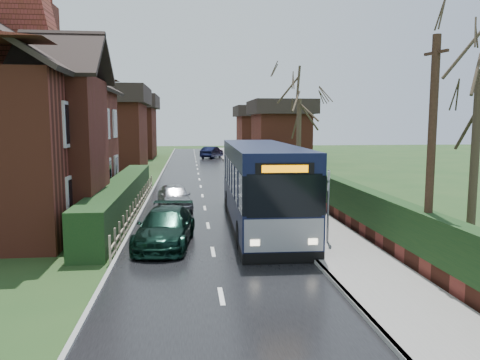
{
  "coord_description": "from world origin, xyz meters",
  "views": [
    {
      "loc": [
        -0.74,
        -17.04,
        4.26
      ],
      "look_at": [
        1.43,
        2.87,
        1.8
      ],
      "focal_mm": 35.0,
      "sensor_mm": 36.0,
      "label": 1
    }
  ],
  "objects": [
    {
      "name": "picket_fence",
      "position": [
        -3.15,
        5.0,
        0.45
      ],
      "size": [
        0.1,
        16.0,
        0.9
      ],
      "primitive_type": null,
      "color": "tan",
      "rests_on": "ground"
    },
    {
      "name": "car_green",
      "position": [
        -1.6,
        -0.89,
        0.64
      ],
      "size": [
        2.25,
        4.55,
        1.27
      ],
      "primitive_type": "imported",
      "rotation": [
        0.0,
        0.0,
        -0.11
      ],
      "color": "black",
      "rests_on": "ground"
    },
    {
      "name": "road",
      "position": [
        0.0,
        10.0,
        0.01
      ],
      "size": [
        6.0,
        100.0,
        0.02
      ],
      "primitive_type": "cube",
      "color": "black",
      "rests_on": "ground"
    },
    {
      "name": "tree_house_side",
      "position": [
        -8.49,
        10.18,
        7.68
      ],
      "size": [
        4.52,
        4.52,
        10.27
      ],
      "color": "#3C2F23",
      "rests_on": "ground"
    },
    {
      "name": "bus_stop_sign",
      "position": [
        4.0,
        -1.6,
        1.75
      ],
      "size": [
        0.21,
        0.39,
        2.66
      ],
      "rotation": [
        0.0,
        0.0,
        -0.39
      ],
      "color": "slate",
      "rests_on": "ground"
    },
    {
      "name": "brick_house",
      "position": [
        -8.73,
        4.78,
        4.38
      ],
      "size": [
        9.3,
        14.6,
        10.3
      ],
      "color": "maroon",
      "rests_on": "ground"
    },
    {
      "name": "ground",
      "position": [
        0.0,
        0.0,
        0.0
      ],
      "size": [
        140.0,
        140.0,
        0.0
      ],
      "primitive_type": "plane",
      "color": "#2E451D",
      "rests_on": "ground"
    },
    {
      "name": "kerb_left",
      "position": [
        -3.05,
        10.0,
        0.05
      ],
      "size": [
        0.12,
        100.0,
        0.1
      ],
      "primitive_type": "cube",
      "color": "gray",
      "rests_on": "ground"
    },
    {
      "name": "pavement",
      "position": [
        4.25,
        10.0,
        0.07
      ],
      "size": [
        2.5,
        100.0,
        0.14
      ],
      "primitive_type": "cube",
      "color": "slate",
      "rests_on": "ground"
    },
    {
      "name": "kerb_right",
      "position": [
        3.05,
        10.0,
        0.07
      ],
      "size": [
        0.12,
        100.0,
        0.14
      ],
      "primitive_type": "cube",
      "color": "gray",
      "rests_on": "ground"
    },
    {
      "name": "front_hedge",
      "position": [
        -3.9,
        5.0,
        0.8
      ],
      "size": [
        1.2,
        16.0,
        1.6
      ],
      "primitive_type": "cube",
      "color": "black",
      "rests_on": "ground"
    },
    {
      "name": "right_wall_hedge",
      "position": [
        5.8,
        10.0,
        1.02
      ],
      "size": [
        0.6,
        50.0,
        1.8
      ],
      "color": "maroon",
      "rests_on": "ground"
    },
    {
      "name": "car_distant",
      "position": [
        2.0,
        39.64,
        0.7
      ],
      "size": [
        3.07,
        4.49,
        1.4
      ],
      "primitive_type": "imported",
      "rotation": [
        0.0,
        0.0,
        2.73
      ],
      "color": "black",
      "rests_on": "ground"
    },
    {
      "name": "tree_right_far",
      "position": [
        6.36,
        12.86,
        6.2
      ],
      "size": [
        4.3,
        4.3,
        8.3
      ],
      "color": "#3A2F22",
      "rests_on": "ground"
    },
    {
      "name": "telegraph_pole",
      "position": [
        5.8,
        -5.0,
        3.33
      ],
      "size": [
        0.26,
        0.84,
        6.58
      ],
      "rotation": [
        0.0,
        0.0,
        0.23
      ],
      "color": "black",
      "rests_on": "ground"
    },
    {
      "name": "bus",
      "position": [
        2.2,
        1.9,
        1.67
      ],
      "size": [
        2.82,
        11.14,
        3.36
      ],
      "rotation": [
        0.0,
        0.0,
        -0.03
      ],
      "color": "black",
      "rests_on": "ground"
    },
    {
      "name": "car_silver",
      "position": [
        -1.5,
        6.01,
        0.62
      ],
      "size": [
        2.02,
        3.83,
        1.24
      ],
      "primitive_type": "imported",
      "rotation": [
        0.0,
        0.0,
        0.16
      ],
      "color": "#A8A8AC",
      "rests_on": "ground"
    }
  ]
}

